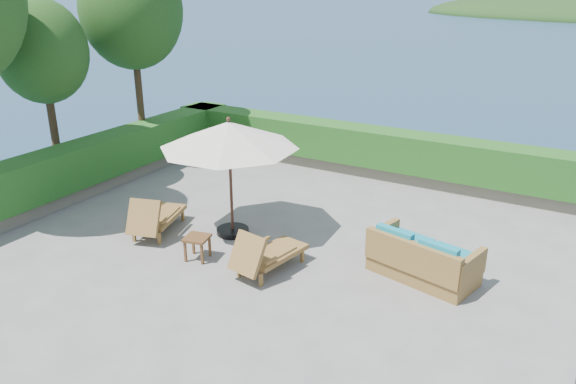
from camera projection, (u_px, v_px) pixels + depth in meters
The scene contains 14 objects.
ground at pixel (256, 252), 11.47m from camera, with size 12.00×12.00×0.00m, color gray.
foundation at pixel (257, 316), 12.03m from camera, with size 12.00×12.00×3.00m, color #504840.
ocean at pixel (259, 371), 12.55m from camera, with size 600.00×600.00×0.00m, color #182D4B.
planter_wall_far at pixel (363, 168), 15.94m from camera, with size 12.00×0.60×0.36m, color slate.
planter_wall_left at pixel (67, 194), 14.01m from camera, with size 0.60×12.00×0.36m, color slate.
hedge_far at pixel (364, 145), 15.70m from camera, with size 12.40×0.90×1.00m, color #134414.
hedge_left at pixel (64, 169), 13.77m from camera, with size 0.90×12.40×1.00m, color #134414.
tree_mid at pixel (42, 52), 13.57m from camera, with size 2.20×2.20×4.83m.
tree_far at pixel (131, 10), 15.27m from camera, with size 2.80×2.80×6.03m.
patio_umbrella at pixel (229, 136), 11.51m from camera, with size 3.68×3.68×2.60m.
lounge_left at pixel (155, 217), 12.14m from camera, with size 1.14×1.79×0.96m.
lounge_right at pixel (266, 254), 10.55m from camera, with size 0.93×1.71×0.93m.
side_table at pixel (197, 241), 11.04m from camera, with size 0.55×0.55×0.49m.
wicker_loveseat at pixel (422, 260), 10.33m from camera, with size 2.13×1.43×0.96m.
Camera 1 is at (5.68, -8.58, 5.26)m, focal length 35.00 mm.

